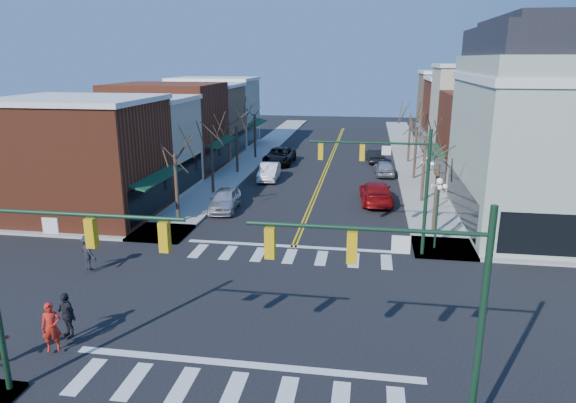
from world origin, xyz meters
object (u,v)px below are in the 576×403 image
at_px(victorian_corner, 565,126).
at_px(pedestrian_dark_b, 89,252).
at_px(car_right_mid, 384,168).
at_px(pedestrian_red_a, 51,327).
at_px(car_right_far, 375,156).
at_px(car_right_near, 376,192).
at_px(lamppost_midblock, 427,176).
at_px(car_left_near, 225,200).
at_px(car_left_far, 280,156).
at_px(pedestrian_red_b, 0,343).
at_px(lamppost_corner, 438,201).
at_px(car_left_mid, 269,172).
at_px(pedestrian_dark_a, 67,315).

relative_size(victorian_corner, pedestrian_dark_b, 7.46).
xyz_separation_m(car_right_mid, pedestrian_red_a, (-13.02, -33.28, 0.38)).
bearing_deg(car_right_far, car_right_near, 82.98).
xyz_separation_m(lamppost_midblock, car_left_near, (-14.33, -0.47, -2.16)).
relative_size(car_left_far, pedestrian_dark_b, 3.21).
height_order(car_right_near, pedestrian_red_a, pedestrian_red_a).
relative_size(car_left_near, car_right_mid, 1.10).
bearing_deg(car_right_mid, victorian_corner, 123.86).
xyz_separation_m(car_left_near, pedestrian_red_b, (-2.57, -20.57, 0.13)).
height_order(lamppost_corner, car_left_near, lamppost_corner).
distance_m(car_left_mid, pedestrian_red_a, 29.84).
height_order(car_left_mid, car_left_far, car_left_far).
bearing_deg(pedestrian_dark_b, car_left_near, -74.70).
xyz_separation_m(lamppost_midblock, car_right_mid, (-2.48, 13.26, -2.23)).
bearing_deg(victorian_corner, car_right_near, 161.92).
bearing_deg(pedestrian_dark_b, car_right_far, -81.77).
distance_m(car_left_mid, car_right_far, 13.84).
height_order(lamppost_corner, car_left_far, lamppost_corner).
bearing_deg(car_right_far, pedestrian_dark_b, 58.16).
height_order(car_left_far, pedestrian_red_b, pedestrian_red_b).
bearing_deg(car_right_mid, car_left_mid, 14.43).
bearing_deg(car_right_mid, car_right_far, -86.53).
bearing_deg(pedestrian_red_a, car_left_near, 60.10).
relative_size(car_right_near, pedestrian_dark_b, 3.05).
distance_m(car_right_near, pedestrian_red_a, 26.31).
distance_m(car_left_far, pedestrian_red_b, 38.39).
height_order(car_right_mid, pedestrian_red_a, pedestrian_red_a).
relative_size(car_left_mid, pedestrian_dark_a, 2.48).
distance_m(victorian_corner, pedestrian_red_a, 31.28).
bearing_deg(pedestrian_red_a, victorian_corner, 12.89).
height_order(lamppost_midblock, car_right_mid, lamppost_midblock).
height_order(lamppost_midblock, pedestrian_red_b, lamppost_midblock).
relative_size(pedestrian_red_a, pedestrian_dark_a, 1.03).
height_order(lamppost_midblock, car_left_far, lamppost_midblock).
bearing_deg(lamppost_midblock, car_left_near, -178.13).
relative_size(lamppost_midblock, car_right_far, 0.99).
bearing_deg(car_left_near, lamppost_corner, -27.10).
bearing_deg(car_left_far, car_right_far, 14.07).
bearing_deg(lamppost_midblock, lamppost_corner, -90.00).
distance_m(car_left_near, car_left_mid, 10.27).
bearing_deg(pedestrian_dark_a, lamppost_midblock, 78.60).
relative_size(car_left_far, car_right_near, 1.05).
relative_size(car_right_far, pedestrian_red_a, 2.26).
bearing_deg(pedestrian_dark_a, pedestrian_red_a, -62.22).
xyz_separation_m(victorian_corner, car_right_mid, (-10.78, 13.76, -5.92)).
height_order(car_left_near, car_left_far, car_left_far).
relative_size(lamppost_midblock, car_left_far, 0.71).
xyz_separation_m(car_right_mid, pedestrian_dark_a, (-13.02, -32.28, 0.36)).
xyz_separation_m(car_left_mid, car_right_near, (9.68, -6.42, 0.07)).
distance_m(lamppost_midblock, car_right_far, 20.03).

